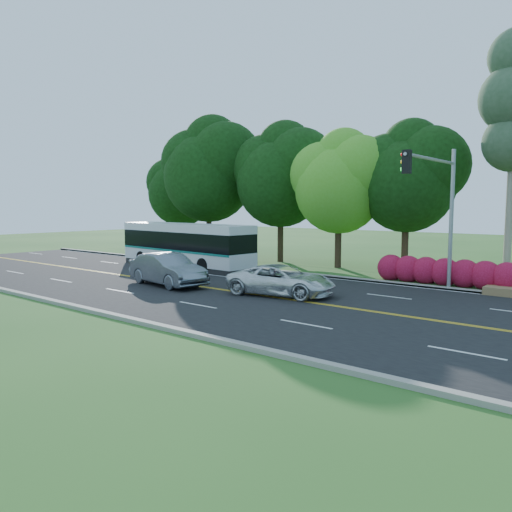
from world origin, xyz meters
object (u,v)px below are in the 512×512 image
Objects in this scene: transit_bus at (185,246)px; suv at (281,280)px; traffic_signal at (439,196)px; sedan at (167,269)px.

transit_bus reaches higher than suv.
traffic_signal reaches higher than transit_bus.
sedan is at bearing 91.88° from suv.
transit_bus is at bearing 48.79° from sedan.
transit_bus is 12.37m from suv.
traffic_signal is 1.37× the size of suv.
traffic_signal is at bearing 5.38° from transit_bus.
traffic_signal is at bearing -54.12° from sedan.
transit_bus is 2.25× the size of suv.
transit_bus is 7.86m from sedan.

